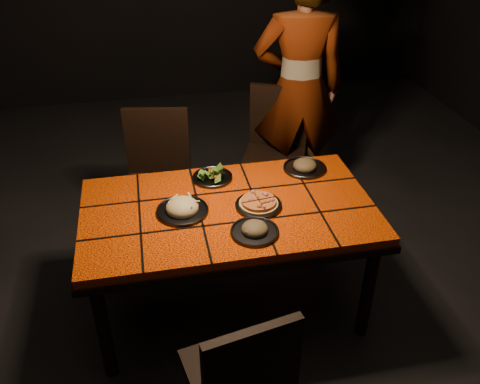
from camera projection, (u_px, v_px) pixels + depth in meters
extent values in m
cube|color=black|center=(230.00, 307.00, 3.21)|extent=(6.00, 7.00, 0.04)
cube|color=#FF4A08|center=(228.00, 210.00, 2.80)|extent=(1.60, 0.90, 0.05)
cube|color=black|center=(228.00, 217.00, 2.83)|extent=(1.62, 0.92, 0.04)
cylinder|color=black|center=(104.00, 330.00, 2.59)|extent=(0.07, 0.07, 0.66)
cylinder|color=black|center=(368.00, 291.00, 2.83)|extent=(0.07, 0.07, 0.66)
cylinder|color=black|center=(107.00, 242.00, 3.20)|extent=(0.07, 0.07, 0.66)
cylinder|color=black|center=(324.00, 215.00, 3.44)|extent=(0.07, 0.07, 0.66)
cube|color=black|center=(235.00, 373.00, 2.25)|extent=(0.48, 0.48, 0.04)
cube|color=black|center=(252.00, 370.00, 1.98)|extent=(0.41, 0.12, 0.45)
cylinder|color=black|center=(253.00, 366.00, 2.56)|extent=(0.03, 0.03, 0.42)
cube|color=black|center=(157.00, 188.00, 3.47)|extent=(0.51, 0.51, 0.04)
cube|color=black|center=(157.00, 141.00, 3.49)|extent=(0.44, 0.12, 0.48)
cylinder|color=black|center=(131.00, 233.00, 3.45)|extent=(0.04, 0.04, 0.45)
cylinder|color=black|center=(184.00, 233.00, 3.45)|extent=(0.04, 0.04, 0.45)
cylinder|color=black|center=(139.00, 204.00, 3.75)|extent=(0.04, 0.04, 0.45)
cylinder|color=black|center=(187.00, 203.00, 3.75)|extent=(0.04, 0.04, 0.45)
cube|color=black|center=(273.00, 159.00, 3.80)|extent=(0.58, 0.58, 0.04)
cube|color=black|center=(279.00, 116.00, 3.82)|extent=(0.42, 0.22, 0.48)
cylinder|color=black|center=(245.00, 197.00, 3.82)|extent=(0.04, 0.04, 0.45)
cylinder|color=black|center=(292.00, 202.00, 3.76)|extent=(0.04, 0.04, 0.45)
cylinder|color=black|center=(254.00, 173.00, 4.12)|extent=(0.04, 0.04, 0.45)
cylinder|color=black|center=(298.00, 178.00, 4.05)|extent=(0.04, 0.04, 0.45)
imported|color=brown|center=(299.00, 89.00, 3.75)|extent=(0.74, 0.53, 1.87)
cylinder|color=#323337|center=(259.00, 206.00, 2.79)|extent=(0.26, 0.26, 0.01)
torus|color=#323337|center=(259.00, 204.00, 2.78)|extent=(0.26, 0.26, 0.01)
cylinder|color=tan|center=(259.00, 204.00, 2.78)|extent=(0.24, 0.24, 0.01)
cylinder|color=#C57832|center=(259.00, 201.00, 2.77)|extent=(0.22, 0.22, 0.02)
cylinder|color=#323337|center=(183.00, 211.00, 2.74)|extent=(0.28, 0.28, 0.01)
torus|color=#323337|center=(182.00, 210.00, 2.74)|extent=(0.28, 0.28, 0.01)
ellipsoid|color=beige|center=(182.00, 207.00, 2.73)|extent=(0.17, 0.17, 0.09)
cylinder|color=#323337|center=(213.00, 178.00, 3.03)|extent=(0.24, 0.24, 0.01)
torus|color=#323337|center=(212.00, 177.00, 3.03)|extent=(0.24, 0.24, 0.01)
cylinder|color=#323337|center=(255.00, 232.00, 2.59)|extent=(0.25, 0.25, 0.01)
torus|color=#323337|center=(255.00, 231.00, 2.58)|extent=(0.25, 0.25, 0.01)
ellipsoid|color=brown|center=(255.00, 228.00, 2.57)|extent=(0.15, 0.15, 0.08)
cylinder|color=#323337|center=(305.00, 168.00, 3.13)|extent=(0.26, 0.26, 0.01)
torus|color=#323337|center=(305.00, 167.00, 3.13)|extent=(0.27, 0.27, 0.01)
ellipsoid|color=brown|center=(305.00, 164.00, 3.11)|extent=(0.16, 0.16, 0.09)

